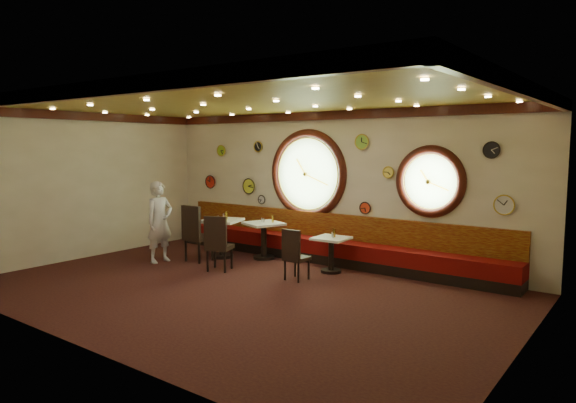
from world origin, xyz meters
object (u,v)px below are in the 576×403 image
object	(u,v)px
condiment_a_pepper	(218,218)
condiment_c_pepper	(333,236)
table_b	(264,236)
chair_a	(195,230)
chair_c	(294,251)
condiment_c_salt	(332,234)
table_c	(331,250)
waiter	(160,222)
chair_b	(217,240)
condiment_b_bottle	(273,219)
condiment_a_bottle	(226,215)
table_a	(222,233)
condiment_b_salt	(262,220)
condiment_b_pepper	(264,220)
condiment_c_bottle	(334,233)
condiment_a_salt	(224,216)

from	to	relation	value
condiment_a_pepper	condiment_c_pepper	xyz separation A→B (m)	(2.73, 0.35, -0.16)
table_b	chair_a	world-z (taller)	chair_a
chair_c	condiment_c_salt	size ratio (longest dim) A/B	6.01
table_c	waiter	size ratio (longest dim) A/B	0.40
chair_b	condiment_b_bottle	world-z (taller)	chair_b
condiment_c_pepper	condiment_a_bottle	size ratio (longest dim) A/B	0.53
table_a	condiment_c_pepper	xyz separation A→B (m)	(2.72, 0.25, 0.20)
table_c	condiment_a_bottle	world-z (taller)	condiment_a_bottle
chair_a	table_b	bearing A→B (deg)	45.71
chair_a	condiment_c_pepper	distance (m)	3.02
table_a	condiment_c_pepper	size ratio (longest dim) A/B	10.99
condiment_b_salt	chair_a	bearing A→B (deg)	-131.20
table_b	condiment_c_pepper	bearing A→B (deg)	-5.56
chair_a	condiment_a_bottle	bearing A→B (deg)	70.65
condiment_b_salt	condiment_b_pepper	size ratio (longest dim) A/B	1.12
condiment_c_salt	table_c	bearing A→B (deg)	-72.56
chair_c	condiment_c_bottle	xyz separation A→B (m)	(0.26, 0.98, 0.23)
chair_c	table_a	bearing A→B (deg)	166.88
chair_b	condiment_c_salt	xyz separation A→B (m)	(1.82, 1.34, 0.11)
condiment_a_salt	condiment_c_pepper	size ratio (longest dim) A/B	1.23
table_a	chair_c	world-z (taller)	chair_c
condiment_a_pepper	waiter	world-z (taller)	waiter
chair_c	condiment_c_pepper	bearing A→B (deg)	74.58
condiment_a_pepper	waiter	bearing A→B (deg)	-126.48
condiment_b_salt	condiment_a_pepper	xyz separation A→B (m)	(-0.81, -0.53, 0.04)
table_a	condiment_c_salt	xyz separation A→B (m)	(2.64, 0.35, 0.21)
table_c	chair_c	xyz separation A→B (m)	(-0.22, -0.94, 0.11)
condiment_b_salt	table_c	bearing A→B (deg)	-4.43
condiment_c_pepper	waiter	distance (m)	3.74
condiment_a_salt	chair_b	bearing A→B (deg)	-51.57
condiment_c_pepper	condiment_b_bottle	bearing A→B (deg)	170.00
chair_c	chair_a	bearing A→B (deg)	-178.02
table_a	condiment_b_salt	world-z (taller)	condiment_b_salt
condiment_c_pepper	condiment_c_salt	bearing A→B (deg)	128.14
table_c	condiment_c_bottle	xyz separation A→B (m)	(0.04, 0.04, 0.34)
table_a	condiment_b_pepper	xyz separation A→B (m)	(0.84, 0.43, 0.31)
condiment_b_pepper	condiment_c_bottle	world-z (taller)	condiment_b_pepper
table_a	condiment_c_bottle	distance (m)	2.73
table_b	condiment_b_bottle	xyz separation A→B (m)	(0.16, 0.12, 0.38)
table_b	condiment_b_bottle	bearing A→B (deg)	37.35
condiment_b_salt	condiment_b_bottle	world-z (taller)	condiment_b_bottle
table_a	condiment_b_bottle	distance (m)	1.19
table_b	condiment_c_salt	distance (m)	1.82
condiment_a_pepper	condiment_b_bottle	distance (m)	1.20
chair_a	chair_c	bearing A→B (deg)	-1.72
condiment_b_pepper	waiter	distance (m)	2.22
condiment_b_salt	condiment_c_bottle	xyz separation A→B (m)	(1.91, -0.11, -0.08)
table_c	chair_a	bearing A→B (deg)	-161.50
table_b	condiment_a_salt	bearing A→B (deg)	-159.03
chair_c	condiment_a_pepper	bearing A→B (deg)	169.14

